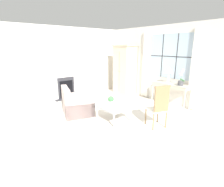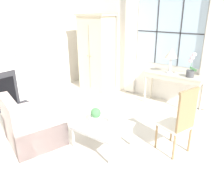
% 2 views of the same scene
% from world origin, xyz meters
% --- Properties ---
extents(ground_plane, '(14.00, 14.00, 0.00)m').
position_xyz_m(ground_plane, '(0.00, 0.00, 0.00)').
color(ground_plane, silver).
extents(wall_back_windowed, '(7.20, 0.14, 2.80)m').
position_xyz_m(wall_back_windowed, '(0.00, 3.02, 1.40)').
color(wall_back_windowed, silver).
rests_on(wall_back_windowed, ground_plane).
extents(wall_left, '(0.06, 7.20, 2.80)m').
position_xyz_m(wall_left, '(-3.03, 0.60, 1.40)').
color(wall_left, silver).
rests_on(wall_left, ground_plane).
extents(fireplace, '(0.34, 1.21, 2.26)m').
position_xyz_m(fireplace, '(-2.91, 0.29, 0.75)').
color(fireplace, '#2D2D33').
rests_on(fireplace, ground_plane).
extents(armoire, '(0.95, 0.68, 2.12)m').
position_xyz_m(armoire, '(-1.94, 2.64, 1.06)').
color(armoire, beige).
rests_on(armoire, ground_plane).
extents(console_table, '(1.36, 0.44, 0.82)m').
position_xyz_m(console_table, '(0.34, 2.72, 0.73)').
color(console_table, beige).
rests_on(console_table, ground_plane).
extents(table_lamp, '(0.29, 0.29, 0.57)m').
position_xyz_m(table_lamp, '(0.23, 2.71, 1.26)').
color(table_lamp, silver).
rests_on(table_lamp, console_table).
extents(potted_orchid, '(0.22, 0.17, 0.55)m').
position_xyz_m(potted_orchid, '(0.72, 2.67, 1.02)').
color(potted_orchid, '#4C4C51').
rests_on(potted_orchid, console_table).
extents(armchair_upholstered, '(1.13, 1.08, 0.88)m').
position_xyz_m(armchair_upholstered, '(-1.05, -0.21, 0.29)').
color(armchair_upholstered, beige).
rests_on(armchair_upholstered, ground_plane).
extents(side_chair_wooden, '(0.56, 0.56, 1.14)m').
position_xyz_m(side_chair_wooden, '(1.13, 0.97, 0.62)').
color(side_chair_wooden, white).
rests_on(side_chair_wooden, ground_plane).
extents(coffee_table, '(0.86, 0.73, 0.43)m').
position_xyz_m(coffee_table, '(0.02, 0.40, 0.39)').
color(coffee_table, silver).
rests_on(coffee_table, ground_plane).
extents(potted_plant_small, '(0.17, 0.17, 0.25)m').
position_xyz_m(potted_plant_small, '(-0.12, 0.41, 0.55)').
color(potted_plant_small, white).
rests_on(potted_plant_small, coffee_table).
extents(pillar_candle, '(0.11, 0.11, 0.14)m').
position_xyz_m(pillar_candle, '(0.11, 0.53, 0.49)').
color(pillar_candle, silver).
rests_on(pillar_candle, coffee_table).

